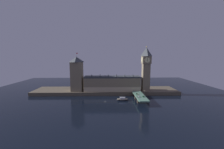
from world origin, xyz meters
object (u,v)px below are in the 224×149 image
at_px(street_lamp_near, 138,96).
at_px(boat_upstream, 122,99).
at_px(victoria_tower, 77,74).
at_px(street_lamp_mid, 145,92).
at_px(car_northbound_lead, 137,94).
at_px(car_northbound_trail, 139,97).
at_px(car_southbound_lead, 143,96).
at_px(street_lamp_far, 134,90).
at_px(pedestrian_near_rail, 137,97).
at_px(clock_tower, 146,68).

relative_size(street_lamp_near, boat_upstream, 0.41).
height_order(victoria_tower, street_lamp_mid, victoria_tower).
height_order(car_northbound_lead, boat_upstream, car_northbound_lead).
height_order(car_northbound_trail, street_lamp_near, street_lamp_near).
xyz_separation_m(car_southbound_lead, street_lamp_mid, (3.03, 6.38, 3.62)).
bearing_deg(car_southbound_lead, street_lamp_far, 111.48).
bearing_deg(car_northbound_lead, pedestrian_near_rail, -99.81).
xyz_separation_m(car_southbound_lead, street_lamp_near, (-8.30, -8.34, 3.34)).
xyz_separation_m(pedestrian_near_rail, boat_upstream, (-17.02, 9.69, -6.18)).
bearing_deg(clock_tower, street_lamp_far, -140.71).
bearing_deg(car_southbound_lead, boat_upstream, 163.87).
xyz_separation_m(car_southbound_lead, boat_upstream, (-24.92, 7.21, -5.92)).
bearing_deg(boat_upstream, car_northbound_trail, -20.85).
bearing_deg(pedestrian_near_rail, victoria_tower, 152.08).
distance_m(street_lamp_near, boat_upstream, 24.57).
bearing_deg(boat_upstream, street_lamp_far, 39.90).
distance_m(car_northbound_trail, street_lamp_mid, 11.26).
height_order(car_northbound_lead, car_northbound_trail, car_northbound_lead).
bearing_deg(street_lamp_mid, clock_tower, 73.38).
bearing_deg(car_northbound_lead, clock_tower, 54.98).
bearing_deg(boat_upstream, street_lamp_near, -43.08).
bearing_deg(victoria_tower, car_southbound_lead, -24.50).
height_order(clock_tower, street_lamp_far, clock_tower).
bearing_deg(car_northbound_trail, car_southbound_lead, 3.04).
distance_m(clock_tower, car_northbound_trail, 53.42).
bearing_deg(pedestrian_near_rail, clock_tower, 63.31).
relative_size(car_northbound_lead, boat_upstream, 0.28).
bearing_deg(street_lamp_far, car_northbound_lead, -70.02).
xyz_separation_m(clock_tower, street_lamp_near, (-20.82, -46.47, -29.20)).
relative_size(car_northbound_lead, street_lamp_near, 0.69).
relative_size(car_northbound_lead, street_lamp_far, 0.73).
bearing_deg(car_northbound_lead, car_northbound_trail, -90.00).
relative_size(clock_tower, pedestrian_near_rail, 37.96).
relative_size(victoria_tower, car_northbound_trail, 14.53).
bearing_deg(car_northbound_trail, victoria_tower, 154.01).
bearing_deg(car_northbound_lead, street_lamp_far, 109.98).
height_order(clock_tower, street_lamp_near, clock_tower).
bearing_deg(street_lamp_mid, street_lamp_near, -127.61).
relative_size(clock_tower, street_lamp_near, 10.35).
height_order(car_northbound_trail, car_southbound_lead, car_southbound_lead).
height_order(car_northbound_lead, car_southbound_lead, car_southbound_lead).
bearing_deg(car_northbound_trail, car_northbound_lead, 90.00).
height_order(car_northbound_lead, street_lamp_far, street_lamp_far).
bearing_deg(clock_tower, car_northbound_trail, -114.84).
relative_size(car_northbound_trail, car_southbound_lead, 1.01).
distance_m(clock_tower, street_lamp_near, 58.70).
xyz_separation_m(victoria_tower, street_lamp_near, (81.66, -49.34, -19.85)).
height_order(car_southbound_lead, boat_upstream, car_southbound_lead).
xyz_separation_m(street_lamp_far, boat_upstream, (-16.62, -13.90, -9.01)).
bearing_deg(street_lamp_far, car_southbound_lead, -68.52).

